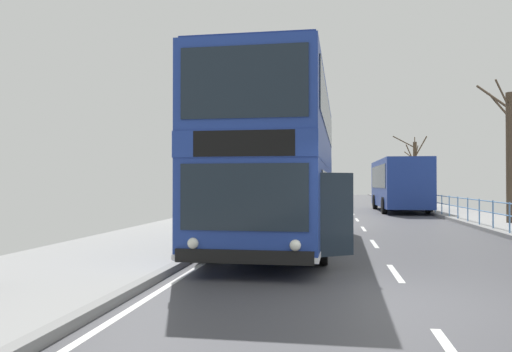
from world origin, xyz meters
The scene contains 6 objects.
ground centered at (-0.72, 0.00, 0.04)m, with size 15.80×140.00×0.20m.
double_decker_bus_main centered at (-2.61, 6.95, 2.32)m, with size 3.30×11.65×4.43m.
background_bus_far_lane centered at (2.95, 24.86, 1.73)m, with size 2.79×9.29×3.17m.
pedestrian_railing_far_kerb centered at (4.45, 11.50, 0.80)m, with size 0.05×30.25×0.99m.
bare_tree_far_00 centered at (5.99, 38.24, 3.04)m, with size 2.77×2.55×5.78m.
bare_tree_far_01 centered at (6.01, 14.36, 3.00)m, with size 2.18×2.37×6.40m.
Camera 1 is at (-1.22, -7.49, 1.73)m, focal length 35.67 mm.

